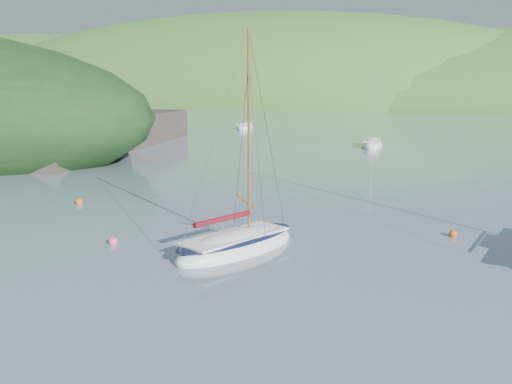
% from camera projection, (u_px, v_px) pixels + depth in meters
% --- Properties ---
extents(ground, '(700.00, 700.00, 0.00)m').
position_uv_depth(ground, '(170.00, 286.00, 21.36)').
color(ground, slate).
rests_on(ground, ground).
extents(shoreline_hills, '(690.00, 135.00, 56.00)m').
position_uv_depth(shoreline_hills, '(413.00, 103.00, 182.39)').
color(shoreline_hills, '#2D6A28').
rests_on(shoreline_hills, ground).
extents(daysailer_white, '(4.90, 7.25, 10.47)m').
position_uv_depth(daysailer_white, '(236.00, 246.00, 25.73)').
color(daysailer_white, white).
rests_on(daysailer_white, ground).
extents(distant_sloop_a, '(3.09, 6.78, 9.35)m').
position_uv_depth(distant_sloop_a, '(372.00, 145.00, 65.03)').
color(distant_sloop_a, white).
rests_on(distant_sloop_a, ground).
extents(distant_sloop_c, '(3.50, 6.69, 9.09)m').
position_uv_depth(distant_sloop_c, '(245.00, 128.00, 88.60)').
color(distant_sloop_c, white).
rests_on(distant_sloop_c, ground).
extents(mooring_buoys, '(22.45, 7.61, 0.47)m').
position_uv_depth(mooring_buoys, '(187.00, 221.00, 30.59)').
color(mooring_buoys, '#F64C82').
rests_on(mooring_buoys, ground).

